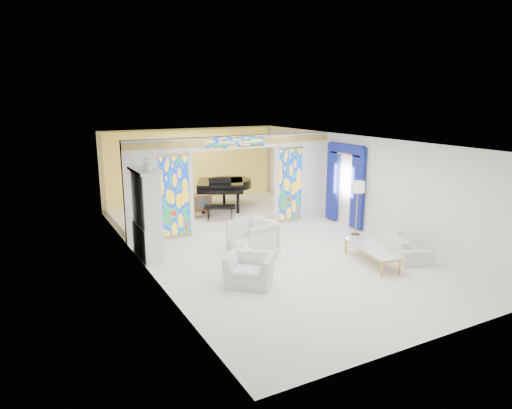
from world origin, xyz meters
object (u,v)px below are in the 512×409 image
coffee_table (371,249)px  tv_console (200,203)px  armchair_left (250,270)px  china_cabinet (147,215)px  grand_piano (225,185)px  armchair_right (253,238)px  sofa (404,244)px

coffee_table → tv_console: bearing=112.4°
armchair_left → coffee_table: size_ratio=0.53×
china_cabinet → grand_piano: (3.82, 3.54, -0.15)m
china_cabinet → grand_piano: china_cabinet is taller
armchair_right → coffee_table: size_ratio=0.54×
sofa → grand_piano: grand_piano is taller
armchair_right → sofa: (3.67, -1.84, -0.20)m
armchair_left → coffee_table: (3.36, -0.30, 0.05)m
china_cabinet → coffee_table: bearing=-32.8°
armchair_right → grand_piano: bearing=152.7°
china_cabinet → sofa: size_ratio=1.36×
china_cabinet → tv_console: size_ratio=3.52×
grand_piano → tv_console: bearing=-121.2°
armchair_left → coffee_table: armchair_left is taller
china_cabinet → sofa: (6.17, -3.05, -0.88)m
tv_console → grand_piano: bearing=28.6°
sofa → tv_console: 6.78m
armchair_left → tv_console: size_ratio=1.37×
armchair_right → coffee_table: armchair_right is taller
china_cabinet → tv_console: (2.51, 2.65, -0.49)m
china_cabinet → grand_piano: 5.21m
grand_piano → armchair_right: bearing=-80.8°
coffee_table → sofa: bearing=5.1°
armchair_left → grand_piano: 6.83m
china_cabinet → coffee_table: 5.89m
armchair_left → coffee_table: 3.37m
sofa → armchair_right: bearing=86.6°
tv_console → armchair_left: bearing=-105.4°
armchair_left → grand_piano: size_ratio=0.33×
tv_console → coffee_table: bearing=-73.1°
china_cabinet → armchair_left: (1.55, -2.87, -0.83)m
armchair_right → tv_console: armchair_right is taller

